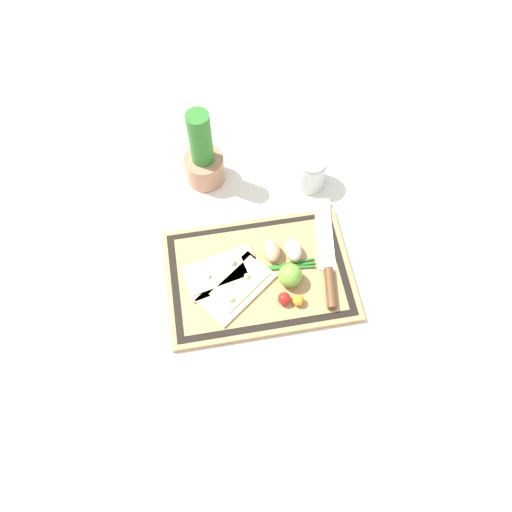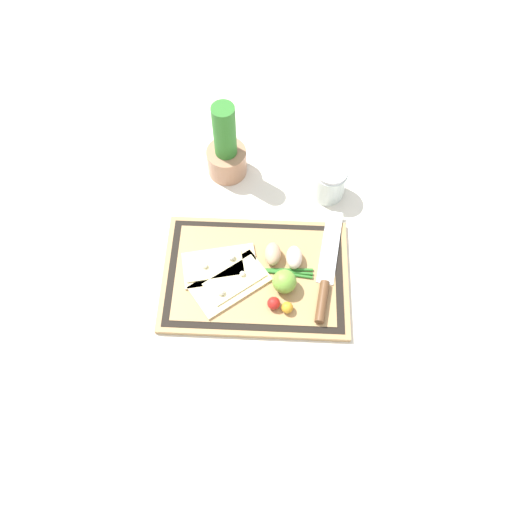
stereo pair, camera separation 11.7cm
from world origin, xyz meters
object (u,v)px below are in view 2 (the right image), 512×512
at_px(cherry_tomato_red, 274,303).
at_px(egg_pink, 294,257).
at_px(egg_brown, 273,254).
at_px(cherry_tomato_yellow, 287,308).
at_px(lime, 284,282).
at_px(herb_pot, 226,151).
at_px(pizza_slice_near, 231,283).
at_px(pizza_slice_far, 219,266).
at_px(sauce_jar, 329,183).
at_px(knife, 325,282).

bearing_deg(cherry_tomato_red, egg_pink, 68.97).
height_order(egg_brown, cherry_tomato_red, egg_brown).
bearing_deg(cherry_tomato_yellow, egg_pink, 83.54).
height_order(egg_brown, lime, lime).
xyz_separation_m(egg_pink, herb_pot, (-0.18, 0.28, 0.04)).
xyz_separation_m(pizza_slice_near, cherry_tomato_yellow, (0.13, -0.06, 0.01)).
bearing_deg(cherry_tomato_red, pizza_slice_near, 153.20).
distance_m(pizza_slice_far, lime, 0.16).
height_order(egg_brown, cherry_tomato_yellow, egg_brown).
height_order(cherry_tomato_yellow, sauce_jar, sauce_jar).
relative_size(cherry_tomato_red, sauce_jar, 0.31).
xyz_separation_m(lime, sauce_jar, (0.11, 0.28, -0.00)).
bearing_deg(egg_brown, sauce_jar, 56.61).
bearing_deg(pizza_slice_far, cherry_tomato_yellow, -32.20).
distance_m(egg_brown, herb_pot, 0.30).
bearing_deg(lime, knife, 6.75).
height_order(cherry_tomato_red, sauce_jar, sauce_jar).
height_order(egg_brown, herb_pot, herb_pot).
height_order(pizza_slice_far, cherry_tomato_red, cherry_tomato_red).
xyz_separation_m(pizza_slice_far, egg_pink, (0.18, 0.02, 0.01)).
bearing_deg(egg_pink, cherry_tomato_red, -111.03).
xyz_separation_m(pizza_slice_near, egg_pink, (0.14, 0.07, 0.01)).
xyz_separation_m(lime, cherry_tomato_red, (-0.02, -0.05, -0.01)).
xyz_separation_m(cherry_tomato_red, sauce_jar, (0.13, 0.33, 0.01)).
distance_m(knife, cherry_tomato_yellow, 0.11).
bearing_deg(knife, egg_pink, 142.01).
bearing_deg(pizza_slice_near, sauce_jar, 50.52).
bearing_deg(egg_pink, pizza_slice_near, -155.53).
distance_m(lime, sauce_jar, 0.30).
relative_size(pizza_slice_near, egg_pink, 3.34).
xyz_separation_m(pizza_slice_far, knife, (0.25, -0.03, 0.00)).
bearing_deg(cherry_tomato_yellow, cherry_tomato_red, 164.56).
relative_size(cherry_tomato_yellow, herb_pot, 0.12).
height_order(pizza_slice_far, cherry_tomato_yellow, cherry_tomato_yellow).
relative_size(knife, egg_brown, 5.13).
bearing_deg(pizza_slice_far, egg_pink, 7.32).
height_order(pizza_slice_near, cherry_tomato_yellow, cherry_tomato_yellow).
distance_m(pizza_slice_near, herb_pot, 0.35).
bearing_deg(herb_pot, pizza_slice_far, -89.78).
bearing_deg(herb_pot, egg_pink, -57.22).
bearing_deg(pizza_slice_far, egg_brown, 13.39).
bearing_deg(cherry_tomato_red, knife, 27.06).
bearing_deg(sauce_jar, cherry_tomato_yellow, -106.44).
height_order(pizza_slice_near, cherry_tomato_red, cherry_tomato_red).
bearing_deg(sauce_jar, pizza_slice_near, -129.48).
bearing_deg(egg_pink, herb_pot, 122.78).
bearing_deg(egg_brown, cherry_tomato_yellow, -74.65).
distance_m(herb_pot, sauce_jar, 0.27).
bearing_deg(cherry_tomato_red, sauce_jar, 68.43).
bearing_deg(knife, herb_pot, 126.96).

